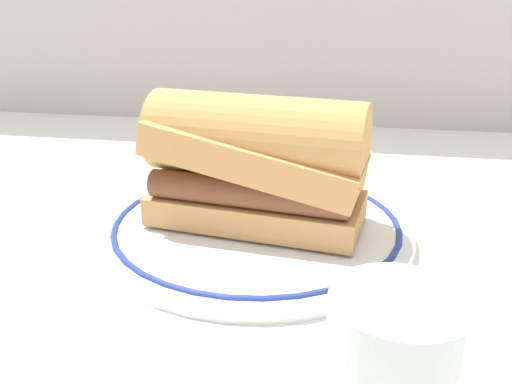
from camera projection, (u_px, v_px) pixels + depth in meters
The scene contains 4 objects.
ground_plane at pixel (282, 236), 0.53m from camera, with size 1.50×1.50×0.00m, color silver.
plate at pixel (256, 228), 0.53m from camera, with size 0.29×0.29×0.01m.
sausage_sandwich at pixel (256, 162), 0.51m from camera, with size 0.21×0.12×0.12m.
salt_shaker at pixel (266, 127), 0.76m from camera, with size 0.03×0.03×0.08m.
Camera 1 is at (0.05, -0.48, 0.24)m, focal length 39.41 mm.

